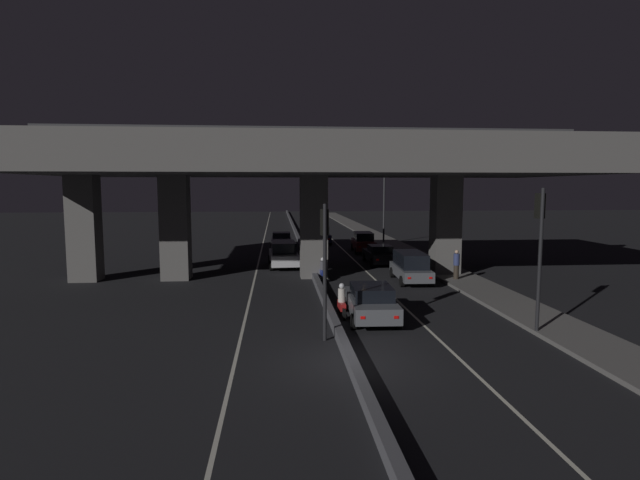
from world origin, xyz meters
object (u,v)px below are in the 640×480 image
object	(u,v)px
car_white_second_oncoming	(281,240)
motorcycle_blue_filtering_mid	(323,270)
pedestrian_on_sidewalk	(456,264)
car_dark_blue_fifth	(319,235)
traffic_light_right_of_median	(540,236)
car_white_lead_oncoming	(283,254)
motorcycle_black_filtering_far	(318,253)
car_grey_lead	(371,301)
car_grey_second	(411,266)
motorcycle_red_filtering_near	(342,302)
car_black_third	(380,254)
car_dark_red_fourth	(363,242)
traffic_light_left_of_median	(325,248)
street_lamp	(381,196)

from	to	relation	value
car_white_second_oncoming	motorcycle_blue_filtering_mid	distance (m)	16.01
pedestrian_on_sidewalk	car_dark_blue_fifth	bearing A→B (deg)	107.48
motorcycle_blue_filtering_mid	pedestrian_on_sidewalk	size ratio (longest dim) A/B	1.03
traffic_light_right_of_median	motorcycle_blue_filtering_mid	distance (m)	14.24
car_dark_blue_fifth	car_white_lead_oncoming	world-z (taller)	car_white_lead_oncoming
car_white_second_oncoming	motorcycle_black_filtering_far	distance (m)	8.73
car_white_lead_oncoming	car_grey_lead	bearing A→B (deg)	10.89
motorcycle_black_filtering_far	motorcycle_blue_filtering_mid	bearing A→B (deg)	179.33
car_white_second_oncoming	car_grey_second	bearing A→B (deg)	24.60
motorcycle_red_filtering_near	motorcycle_black_filtering_far	size ratio (longest dim) A/B	0.97
car_dark_blue_fifth	car_white_lead_oncoming	bearing A→B (deg)	162.63
car_grey_second	motorcycle_black_filtering_far	distance (m)	9.80
car_black_third	car_dark_red_fourth	distance (m)	6.75
traffic_light_left_of_median	car_white_second_oncoming	bearing A→B (deg)	92.72
car_white_lead_oncoming	car_dark_blue_fifth	bearing A→B (deg)	162.27
motorcycle_blue_filtering_mid	car_black_third	bearing A→B (deg)	-42.74
traffic_light_left_of_median	motorcycle_red_filtering_near	size ratio (longest dim) A/B	2.76
car_white_lead_oncoming	car_white_second_oncoming	world-z (taller)	car_white_lead_oncoming
car_grey_lead	car_white_lead_oncoming	distance (m)	14.89
traffic_light_left_of_median	street_lamp	world-z (taller)	street_lamp
traffic_light_right_of_median	car_dark_red_fourth	distance (m)	24.91
motorcycle_blue_filtering_mid	motorcycle_black_filtering_far	size ratio (longest dim) A/B	0.95
car_dark_red_fourth	motorcycle_red_filtering_near	bearing A→B (deg)	170.20
car_grey_lead	car_black_third	distance (m)	15.62
car_grey_lead	car_dark_blue_fifth	world-z (taller)	car_dark_blue_fifth
traffic_light_right_of_median	car_dark_blue_fifth	xyz separation A→B (m)	(-5.69, 31.28, -2.89)
motorcycle_red_filtering_near	motorcycle_blue_filtering_mid	world-z (taller)	motorcycle_red_filtering_near
car_black_third	motorcycle_black_filtering_far	xyz separation A→B (m)	(-4.44, 1.53, -0.08)
car_dark_blue_fifth	motorcycle_blue_filtering_mid	bearing A→B (deg)	173.26
traffic_light_right_of_median	car_white_lead_oncoming	xyz separation A→B (m)	(-9.46, 17.14, -2.88)
street_lamp	car_dark_red_fourth	size ratio (longest dim) A/B	1.84
car_grey_lead	pedestrian_on_sidewalk	world-z (taller)	pedestrian_on_sidewalk
car_dark_red_fourth	motorcycle_black_filtering_far	size ratio (longest dim) A/B	2.32
car_grey_second	pedestrian_on_sidewalk	size ratio (longest dim) A/B	2.65
car_black_third	car_grey_lead	bearing A→B (deg)	166.59
car_black_third	car_white_lead_oncoming	bearing A→B (deg)	95.71
car_grey_second	car_black_third	xyz separation A→B (m)	(-0.41, 6.98, -0.22)
car_dark_blue_fifth	traffic_light_right_of_median	bearing A→B (deg)	-172.13
car_dark_blue_fifth	motorcycle_blue_filtering_mid	world-z (taller)	car_dark_blue_fifth
car_dark_red_fourth	street_lamp	bearing A→B (deg)	-21.57
traffic_light_left_of_median	car_black_third	bearing A→B (deg)	72.00
car_grey_second	car_white_second_oncoming	world-z (taller)	car_grey_second
traffic_light_right_of_median	traffic_light_left_of_median	bearing A→B (deg)	179.96
street_lamp	car_white_lead_oncoming	xyz separation A→B (m)	(-9.90, -13.81, -3.85)
car_white_second_oncoming	motorcycle_blue_filtering_mid	xyz separation A→B (m)	(2.35, -15.84, -0.16)
street_lamp	pedestrian_on_sidewalk	xyz separation A→B (m)	(0.35, -20.25, -3.74)
traffic_light_left_of_median	car_grey_second	distance (m)	12.80
street_lamp	car_black_third	size ratio (longest dim) A/B	1.75
street_lamp	car_white_second_oncoming	world-z (taller)	street_lamp
motorcycle_red_filtering_near	motorcycle_black_filtering_far	distance (m)	16.13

